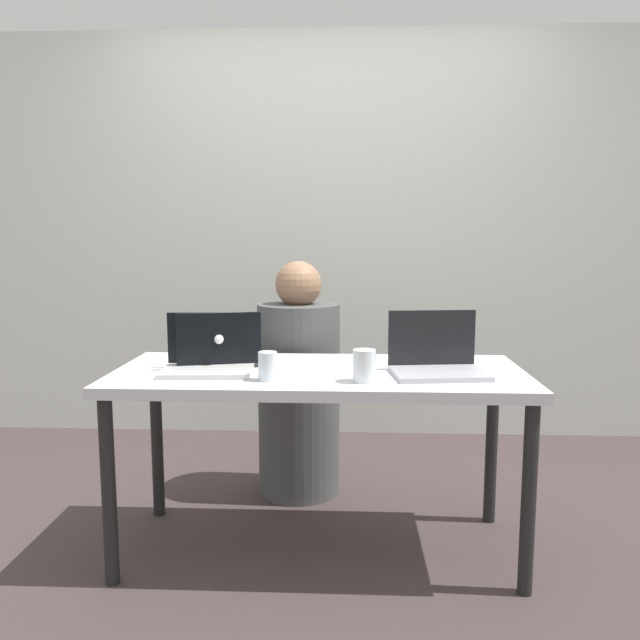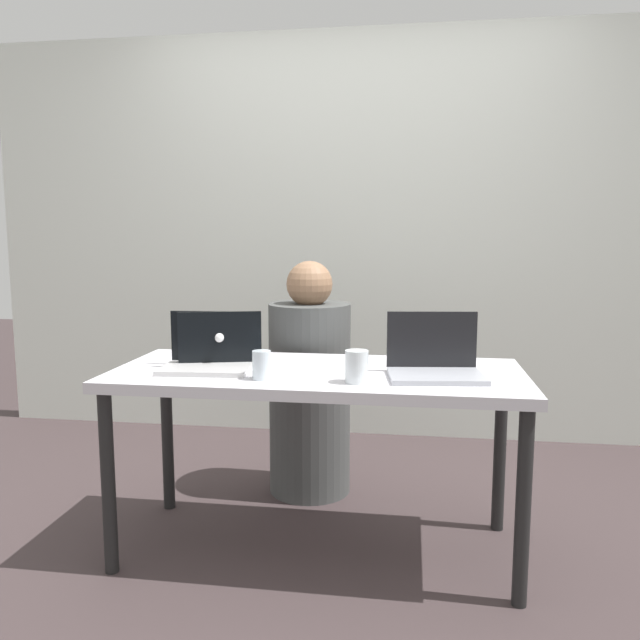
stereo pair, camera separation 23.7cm
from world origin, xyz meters
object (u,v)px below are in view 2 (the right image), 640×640
Objects in this scene: water_glass_right at (357,369)px; laptop_back_left at (221,351)px; water_glass_left at (262,367)px; laptop_front_right at (434,363)px; person_at_center at (310,391)px; laptop_front_left at (209,357)px.

laptop_back_left is at bearing 155.74° from water_glass_right.
water_glass_right is 0.33m from water_glass_left.
water_glass_left is at bearing -174.31° from laptop_front_right.
person_at_center reaches higher than water_glass_right.
water_glass_right reaches higher than water_glass_left.
laptop_front_right is 3.16× the size of water_glass_right.
laptop_front_right is at bearing -3.42° from laptop_front_left.
laptop_front_right is 1.04× the size of laptop_front_left.
laptop_front_left is at bearing 166.28° from water_glass_right.
laptop_back_left is (-0.27, -0.50, 0.27)m from person_at_center.
laptop_back_left reaches higher than water_glass_left.
laptop_front_right is 0.99× the size of laptop_back_left.
person_at_center is 3.04× the size of laptop_back_left.
person_at_center is at bearing 61.21° from laptop_front_left.
laptop_front_left is 3.03× the size of water_glass_right.
person_at_center is 0.72m from laptop_front_left.
person_at_center is 10.86× the size of water_glass_left.
laptop_front_right reaches higher than water_glass_right.
person_at_center is at bearing 110.91° from water_glass_right.
water_glass_left is at bearing 179.19° from water_glass_right.
water_glass_left is (-0.05, -0.74, 0.27)m from person_at_center.
water_glass_left is (-0.33, 0.00, -0.00)m from water_glass_right.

